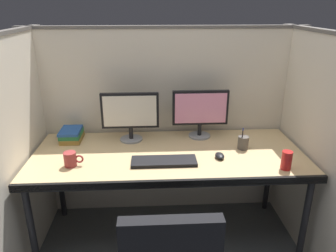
{
  "coord_description": "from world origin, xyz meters",
  "views": [
    {
      "loc": [
        -0.12,
        -1.74,
        1.72
      ],
      "look_at": [
        0.0,
        0.35,
        0.92
      ],
      "focal_mm": 34.19,
      "sensor_mm": 36.0,
      "label": 1
    }
  ],
  "objects_px": {
    "desk": "(168,159)",
    "coffee_mug": "(71,159)",
    "book_stack": "(72,135)",
    "monitor_left": "(130,114)",
    "monitor_right": "(200,111)",
    "soda_can": "(287,160)",
    "pen_cup": "(243,142)",
    "keyboard_main": "(164,161)",
    "computer_mouse": "(220,156)"
  },
  "relations": [
    {
      "from": "desk",
      "to": "coffee_mug",
      "type": "relative_size",
      "value": 15.08
    },
    {
      "from": "book_stack",
      "to": "monitor_left",
      "type": "bearing_deg",
      "value": -3.09
    },
    {
      "from": "desk",
      "to": "monitor_right",
      "type": "height_order",
      "value": "monitor_right"
    },
    {
      "from": "monitor_right",
      "to": "soda_can",
      "type": "relative_size",
      "value": 3.52
    },
    {
      "from": "book_stack",
      "to": "soda_can",
      "type": "height_order",
      "value": "soda_can"
    },
    {
      "from": "soda_can",
      "to": "pen_cup",
      "type": "bearing_deg",
      "value": 120.79
    },
    {
      "from": "monitor_right",
      "to": "keyboard_main",
      "type": "xyz_separation_m",
      "value": [
        -0.3,
        -0.43,
        -0.2
      ]
    },
    {
      "from": "monitor_left",
      "to": "pen_cup",
      "type": "xyz_separation_m",
      "value": [
        0.82,
        -0.2,
        -0.17
      ]
    },
    {
      "from": "book_stack",
      "to": "soda_can",
      "type": "bearing_deg",
      "value": -20.44
    },
    {
      "from": "soda_can",
      "to": "desk",
      "type": "bearing_deg",
      "value": 159.44
    },
    {
      "from": "monitor_left",
      "to": "monitor_right",
      "type": "xyz_separation_m",
      "value": [
        0.54,
        0.04,
        0.0
      ]
    },
    {
      "from": "desk",
      "to": "computer_mouse",
      "type": "relative_size",
      "value": 19.79
    },
    {
      "from": "coffee_mug",
      "to": "computer_mouse",
      "type": "bearing_deg",
      "value": 3.21
    },
    {
      "from": "coffee_mug",
      "to": "soda_can",
      "type": "xyz_separation_m",
      "value": [
        1.37,
        -0.12,
        0.01
      ]
    },
    {
      "from": "soda_can",
      "to": "computer_mouse",
      "type": "bearing_deg",
      "value": 155.62
    },
    {
      "from": "coffee_mug",
      "to": "soda_can",
      "type": "bearing_deg",
      "value": -5.01
    },
    {
      "from": "monitor_left",
      "to": "computer_mouse",
      "type": "distance_m",
      "value": 0.73
    },
    {
      "from": "monitor_left",
      "to": "book_stack",
      "type": "xyz_separation_m",
      "value": [
        -0.46,
        0.02,
        -0.17
      ]
    },
    {
      "from": "computer_mouse",
      "to": "monitor_right",
      "type": "bearing_deg",
      "value": 101.99
    },
    {
      "from": "coffee_mug",
      "to": "soda_can",
      "type": "relative_size",
      "value": 1.03
    },
    {
      "from": "monitor_right",
      "to": "desk",
      "type": "bearing_deg",
      "value": -132.44
    },
    {
      "from": "computer_mouse",
      "to": "pen_cup",
      "type": "relative_size",
      "value": 0.6
    },
    {
      "from": "desk",
      "to": "keyboard_main",
      "type": "height_order",
      "value": "keyboard_main"
    },
    {
      "from": "pen_cup",
      "to": "monitor_right",
      "type": "bearing_deg",
      "value": 138.92
    },
    {
      "from": "monitor_left",
      "to": "computer_mouse",
      "type": "relative_size",
      "value": 4.48
    },
    {
      "from": "monitor_right",
      "to": "monitor_left",
      "type": "bearing_deg",
      "value": -175.69
    },
    {
      "from": "computer_mouse",
      "to": "coffee_mug",
      "type": "bearing_deg",
      "value": -176.79
    },
    {
      "from": "keyboard_main",
      "to": "soda_can",
      "type": "relative_size",
      "value": 3.52
    },
    {
      "from": "desk",
      "to": "keyboard_main",
      "type": "distance_m",
      "value": 0.16
    },
    {
      "from": "computer_mouse",
      "to": "pen_cup",
      "type": "xyz_separation_m",
      "value": [
        0.2,
        0.14,
        0.03
      ]
    },
    {
      "from": "desk",
      "to": "monitor_right",
      "type": "bearing_deg",
      "value": 47.56
    },
    {
      "from": "monitor_left",
      "to": "monitor_right",
      "type": "height_order",
      "value": "same"
    },
    {
      "from": "keyboard_main",
      "to": "book_stack",
      "type": "bearing_deg",
      "value": 148.95
    },
    {
      "from": "book_stack",
      "to": "coffee_mug",
      "type": "height_order",
      "value": "coffee_mug"
    },
    {
      "from": "desk",
      "to": "monitor_right",
      "type": "relative_size",
      "value": 4.42
    },
    {
      "from": "desk",
      "to": "coffee_mug",
      "type": "distance_m",
      "value": 0.67
    },
    {
      "from": "monitor_left",
      "to": "soda_can",
      "type": "xyz_separation_m",
      "value": [
        1.0,
        -0.52,
        -0.15
      ]
    },
    {
      "from": "desk",
      "to": "book_stack",
      "type": "distance_m",
      "value": 0.78
    },
    {
      "from": "computer_mouse",
      "to": "book_stack",
      "type": "bearing_deg",
      "value": 161.03
    },
    {
      "from": "monitor_right",
      "to": "pen_cup",
      "type": "relative_size",
      "value": 2.68
    },
    {
      "from": "pen_cup",
      "to": "soda_can",
      "type": "height_order",
      "value": "pen_cup"
    },
    {
      "from": "desk",
      "to": "keyboard_main",
      "type": "xyz_separation_m",
      "value": [
        -0.04,
        -0.15,
        0.06
      ]
    },
    {
      "from": "soda_can",
      "to": "book_stack",
      "type": "bearing_deg",
      "value": 159.56
    },
    {
      "from": "book_stack",
      "to": "pen_cup",
      "type": "xyz_separation_m",
      "value": [
        1.27,
        -0.23,
        0.0
      ]
    },
    {
      "from": "keyboard_main",
      "to": "coffee_mug",
      "type": "xyz_separation_m",
      "value": [
        -0.6,
        -0.01,
        0.04
      ]
    },
    {
      "from": "keyboard_main",
      "to": "book_stack",
      "type": "height_order",
      "value": "book_stack"
    },
    {
      "from": "book_stack",
      "to": "computer_mouse",
      "type": "bearing_deg",
      "value": -18.97
    },
    {
      "from": "keyboard_main",
      "to": "computer_mouse",
      "type": "bearing_deg",
      "value": 7.11
    },
    {
      "from": "pen_cup",
      "to": "soda_can",
      "type": "bearing_deg",
      "value": -59.21
    },
    {
      "from": "computer_mouse",
      "to": "soda_can",
      "type": "distance_m",
      "value": 0.43
    }
  ]
}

